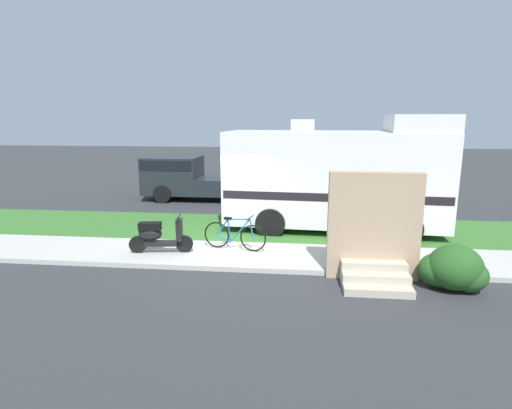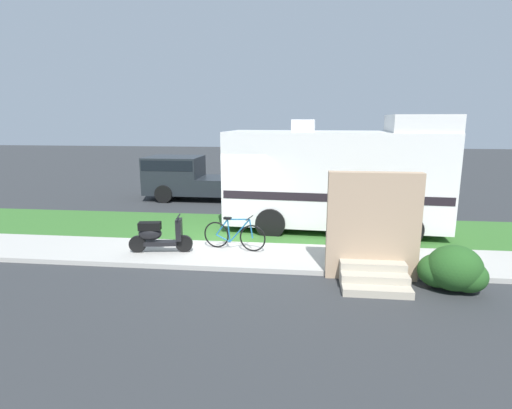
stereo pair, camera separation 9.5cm
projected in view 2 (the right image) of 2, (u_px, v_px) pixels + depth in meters
ground_plane at (221, 243)px, 11.71m from camera, size 80.00×80.00×0.00m
sidewalk at (211, 255)px, 10.53m from camera, size 24.00×2.00×0.12m
grass_strip at (230, 228)px, 13.16m from camera, size 24.00×3.40×0.08m
motorhome_rv at (338, 177)px, 12.66m from camera, size 6.82×2.89×3.63m
scooter at (158, 235)px, 10.46m from camera, size 1.64×0.55×0.97m
bicycle at (234, 235)px, 10.69m from camera, size 1.71×0.54×0.91m
pickup_truck_near at (192, 177)px, 17.94m from camera, size 5.27×2.19×1.88m
porch_steps at (373, 238)px, 8.85m from camera, size 2.00×1.26×2.40m
bush_by_porch at (453, 270)px, 8.39m from camera, size 1.34×1.01×0.95m
bottle_green at (335, 248)px, 10.56m from camera, size 0.07×0.07×0.25m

